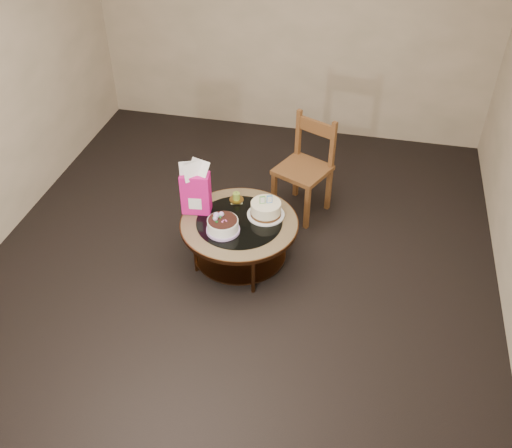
% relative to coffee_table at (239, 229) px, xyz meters
% --- Properties ---
extents(ground, '(5.00, 5.00, 0.00)m').
position_rel_coffee_table_xyz_m(ground, '(-0.00, 0.00, -0.38)').
color(ground, black).
rests_on(ground, ground).
extents(room_walls, '(4.52, 5.02, 2.61)m').
position_rel_coffee_table_xyz_m(room_walls, '(-0.00, 0.00, 1.16)').
color(room_walls, '#C9B298').
rests_on(room_walls, ground).
extents(coffee_table, '(1.02, 1.02, 0.46)m').
position_rel_coffee_table_xyz_m(coffee_table, '(0.00, 0.00, 0.00)').
color(coffee_table, '#583219').
rests_on(coffee_table, ground).
extents(decorated_cake, '(0.28, 0.28, 0.16)m').
position_rel_coffee_table_xyz_m(decorated_cake, '(-0.10, -0.15, 0.13)').
color(decorated_cake, '#BC98D7').
rests_on(decorated_cake, coffee_table).
extents(cream_cake, '(0.32, 0.32, 0.21)m').
position_rel_coffee_table_xyz_m(cream_cake, '(0.20, 0.13, 0.14)').
color(cream_cake, white).
rests_on(cream_cake, coffee_table).
extents(gift_bag, '(0.26, 0.20, 0.49)m').
position_rel_coffee_table_xyz_m(gift_bag, '(-0.39, 0.07, 0.32)').
color(gift_bag, '#E1157F').
rests_on(gift_bag, coffee_table).
extents(pillar_candle, '(0.13, 0.13, 0.10)m').
position_rel_coffee_table_xyz_m(pillar_candle, '(-0.09, 0.28, 0.11)').
color(pillar_candle, '#F1DD63').
rests_on(pillar_candle, coffee_table).
extents(dining_chair, '(0.60, 0.60, 0.98)m').
position_rel_coffee_table_xyz_m(dining_chair, '(0.43, 0.90, 0.12)').
color(dining_chair, brown).
rests_on(dining_chair, ground).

